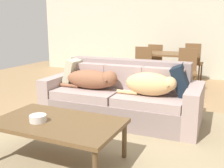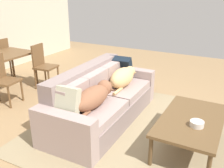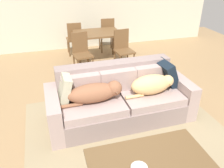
{
  "view_description": "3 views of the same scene",
  "coord_description": "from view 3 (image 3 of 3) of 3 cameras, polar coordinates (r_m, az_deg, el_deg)",
  "views": [
    {
      "loc": [
        1.47,
        -3.23,
        1.41
      ],
      "look_at": [
        -0.1,
        0.29,
        0.53
      ],
      "focal_mm": 42.86,
      "sensor_mm": 36.0,
      "label": 1
    },
    {
      "loc": [
        -3.11,
        -1.6,
        2.03
      ],
      "look_at": [
        0.23,
        0.21,
        0.57
      ],
      "focal_mm": 40.58,
      "sensor_mm": 36.0,
      "label": 2
    },
    {
      "loc": [
        -0.94,
        -2.71,
        2.31
      ],
      "look_at": [
        -0.1,
        0.24,
        0.67
      ],
      "focal_mm": 37.27,
      "sensor_mm": 36.0,
      "label": 3
    }
  ],
  "objects": [
    {
      "name": "ground_plane",
      "position": [
        3.69,
        2.56,
        -10.7
      ],
      "size": [
        10.0,
        10.0,
        0.0
      ],
      "primitive_type": "plane",
      "color": "#9A7951"
    },
    {
      "name": "area_rug",
      "position": [
        3.36,
        6.05,
        -15.44
      ],
      "size": [
        3.03,
        3.29,
        0.01
      ],
      "primitive_type": "cube",
      "rotation": [
        0.0,
        0.0,
        0.02
      ],
      "color": "#958462",
      "rests_on": "ground"
    },
    {
      "name": "couch",
      "position": [
        3.76,
        1.81,
        -3.7
      ],
      "size": [
        2.29,
        0.97,
        0.86
      ],
      "rotation": [
        0.0,
        0.0,
        0.02
      ],
      "color": "gray",
      "rests_on": "ground"
    },
    {
      "name": "dog_on_left_cushion",
      "position": [
        3.41,
        -3.87,
        -2.08
      ],
      "size": [
        0.95,
        0.35,
        0.3
      ],
      "rotation": [
        0.0,
        0.0,
        0.02
      ],
      "color": "brown",
      "rests_on": "couch"
    },
    {
      "name": "dog_on_right_cushion",
      "position": [
        3.65,
        9.89,
        -0.07
      ],
      "size": [
        0.81,
        0.32,
        0.31
      ],
      "rotation": [
        0.0,
        0.0,
        0.02
      ],
      "color": "#DCB071",
      "rests_on": "couch"
    },
    {
      "name": "throw_pillow_by_left_arm",
      "position": [
        3.5,
        -11.69,
        -1.01
      ],
      "size": [
        0.24,
        0.43,
        0.44
      ],
      "primitive_type": "cube",
      "rotation": [
        0.0,
        0.26,
        0.04
      ],
      "color": "#B4B193",
      "rests_on": "couch"
    },
    {
      "name": "throw_pillow_by_right_arm",
      "position": [
        3.97,
        13.3,
        2.53
      ],
      "size": [
        0.33,
        0.44,
        0.45
      ],
      "primitive_type": "cube",
      "rotation": [
        0.0,
        -0.38,
        0.07
      ],
      "color": "black",
      "rests_on": "couch"
    },
    {
      "name": "coffee_table",
      "position": [
        2.63,
        9.38,
        -18.92
      ],
      "size": [
        1.3,
        0.76,
        0.44
      ],
      "color": "brown",
      "rests_on": "ground"
    },
    {
      "name": "dining_table",
      "position": [
        5.82,
        -3.66,
        11.77
      ],
      "size": [
        1.11,
        0.81,
        0.76
      ],
      "color": "brown",
      "rests_on": "ground"
    },
    {
      "name": "dining_chair_near_left",
      "position": [
        5.29,
        -7.46,
        7.94
      ],
      "size": [
        0.45,
        0.45,
        0.91
      ],
      "rotation": [
        0.0,
        0.0,
        0.13
      ],
      "color": "brown",
      "rests_on": "ground"
    },
    {
      "name": "dining_chair_near_right",
      "position": [
        5.41,
        2.73,
        8.81
      ],
      "size": [
        0.44,
        0.44,
        0.93
      ],
      "rotation": [
        0.0,
        0.0,
        0.11
      ],
      "color": "brown",
      "rests_on": "ground"
    },
    {
      "name": "dining_chair_far_left",
      "position": [
        6.38,
        -9.2,
        11.22
      ],
      "size": [
        0.4,
        0.4,
        0.89
      ],
      "rotation": [
        0.0,
        0.0,
        3.14
      ],
      "color": "brown",
      "rests_on": "ground"
    },
    {
      "name": "dining_chair_far_right",
      "position": [
        6.55,
        -1.24,
        12.34
      ],
      "size": [
        0.42,
        0.42,
        0.95
      ],
      "rotation": [
        0.0,
        0.0,
        3.08
      ],
      "color": "brown",
      "rests_on": "ground"
    }
  ]
}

